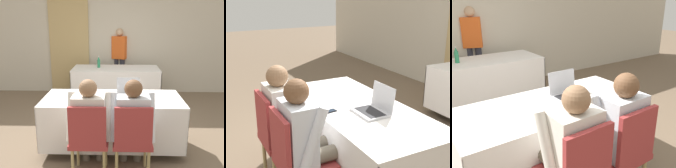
% 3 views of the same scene
% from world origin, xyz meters
% --- Properties ---
extents(ground_plane, '(24.00, 24.00, 0.00)m').
position_xyz_m(ground_plane, '(0.00, 0.00, 0.00)').
color(ground_plane, brown).
extents(wall_back, '(12.00, 0.06, 2.70)m').
position_xyz_m(wall_back, '(0.00, 2.92, 1.35)').
color(wall_back, beige).
rests_on(wall_back, ground_plane).
extents(curtain_panel, '(0.96, 0.04, 2.65)m').
position_xyz_m(curtain_panel, '(-1.14, 2.86, 1.33)').
color(curtain_panel, tan).
rests_on(curtain_panel, ground_plane).
extents(conference_table_near, '(1.91, 0.84, 0.75)m').
position_xyz_m(conference_table_near, '(0.00, 0.00, 0.58)').
color(conference_table_near, white).
rests_on(conference_table_near, ground_plane).
extents(conference_table_far, '(1.91, 0.84, 0.75)m').
position_xyz_m(conference_table_far, '(0.02, 2.17, 0.58)').
color(conference_table_far, white).
rests_on(conference_table_far, ground_plane).
extents(laptop, '(0.32, 0.27, 0.25)m').
position_xyz_m(laptop, '(0.22, 0.04, 0.80)').
color(laptop, '#B7B7BC').
rests_on(laptop, conference_table_near).
extents(cell_phone, '(0.08, 0.14, 0.01)m').
position_xyz_m(cell_phone, '(0.01, -0.31, 0.76)').
color(cell_phone, black).
rests_on(cell_phone, conference_table_near).
extents(paper_beside_laptop, '(0.22, 0.30, 0.00)m').
position_xyz_m(paper_beside_laptop, '(0.68, 0.05, 0.75)').
color(paper_beside_laptop, white).
rests_on(paper_beside_laptop, conference_table_near).
extents(water_bottle, '(0.07, 0.07, 0.26)m').
position_xyz_m(water_bottle, '(-0.37, 2.20, 0.87)').
color(water_bottle, '#288456').
rests_on(water_bottle, conference_table_far).
extents(chair_near_left, '(0.44, 0.44, 0.92)m').
position_xyz_m(chair_near_left, '(-0.25, -0.73, 0.51)').
color(chair_near_left, tan).
rests_on(chair_near_left, ground_plane).
extents(chair_near_right, '(0.44, 0.44, 0.92)m').
position_xyz_m(chair_near_right, '(0.25, -0.73, 0.51)').
color(chair_near_right, tan).
rests_on(chair_near_right, ground_plane).
extents(person_checkered_shirt, '(0.50, 0.52, 1.18)m').
position_xyz_m(person_checkered_shirt, '(-0.25, -0.62, 0.67)').
color(person_checkered_shirt, '#665B4C').
rests_on(person_checkered_shirt, ground_plane).
extents(person_white_shirt, '(0.50, 0.52, 1.18)m').
position_xyz_m(person_white_shirt, '(0.25, -0.62, 0.67)').
color(person_white_shirt, '#665B4C').
rests_on(person_white_shirt, ground_plane).
extents(person_red_shirt, '(0.39, 0.31, 1.59)m').
position_xyz_m(person_red_shirt, '(0.09, 2.89, 0.91)').
color(person_red_shirt, '#33333D').
rests_on(person_red_shirt, ground_plane).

